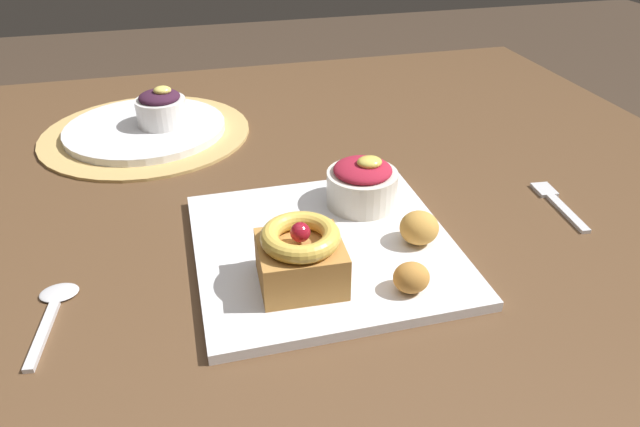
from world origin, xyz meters
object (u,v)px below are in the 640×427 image
berry_ramekin (362,184)px  fork (557,202)px  spoon (53,310)px  fritter_middle (419,228)px  back_ramekin (161,108)px  front_plate (324,247)px  fritter_front (411,278)px  cake_slice (301,256)px  back_plate (145,128)px

berry_ramekin → fork: berry_ramekin is taller
fork → spoon: size_ratio=1.00×
fritter_middle → spoon: fritter_middle is taller
fritter_middle → back_ramekin: bearing=123.3°
front_plate → fork: 0.33m
spoon → front_plate: bearing=-76.5°
back_ramekin → spoon: (-0.12, -0.43, -0.04)m
front_plate → spoon: bearing=-173.7°
fritter_front → fork: bearing=26.7°
fritter_front → fritter_middle: 0.09m
fritter_middle → fritter_front: bearing=-117.7°
fork → front_plate: bearing=100.3°
fork → spoon: same height
fritter_middle → fork: fritter_middle is taller
fritter_middle → fork: (0.22, 0.05, -0.03)m
back_ramekin → spoon: bearing=-106.1°
front_plate → back_ramekin: 0.43m
front_plate → fork: size_ratio=2.34×
cake_slice → fritter_middle: (0.15, 0.04, -0.01)m
back_ramekin → front_plate: bearing=-66.6°
berry_ramekin → spoon: bearing=-163.6°
front_plate → berry_ramekin: bearing=47.0°
front_plate → cake_slice: bearing=-123.2°
front_plate → cake_slice: cake_slice is taller
fritter_front → back_ramekin: bearing=115.1°
fritter_front → fritter_middle: fritter_middle is taller
back_ramekin → fritter_middle: bearing=-56.7°
cake_slice → fritter_front: cake_slice is taller
front_plate → berry_ramekin: berry_ramekin is taller
back_ramekin → fritter_front: bearing=-64.9°
fritter_middle → back_plate: size_ratio=0.17×
fritter_front → fritter_middle: (0.04, 0.08, 0.00)m
fritter_front → spoon: size_ratio=0.30×
back_ramekin → fork: bearing=-36.4°
fritter_front → back_plate: (-0.26, 0.50, -0.02)m
cake_slice → back_plate: bearing=108.9°
fritter_front → fritter_middle: size_ratio=0.84×
fritter_middle → cake_slice: bearing=-165.1°
cake_slice → fritter_front: size_ratio=2.36×
fork → spoon: 0.63m
cake_slice → back_plate: 0.49m
front_plate → cake_slice: 0.09m
fritter_front → back_ramekin: 0.55m
cake_slice → back_plate: (-0.16, 0.46, -0.04)m
cake_slice → back_plate: cake_slice is taller
fritter_middle → spoon: 0.40m
back_plate → fritter_middle: bearing=-54.1°
berry_ramekin → back_ramekin: (-0.24, 0.32, 0.00)m
fritter_front → cake_slice: bearing=159.1°
fritter_front → fork: (0.26, 0.13, -0.03)m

